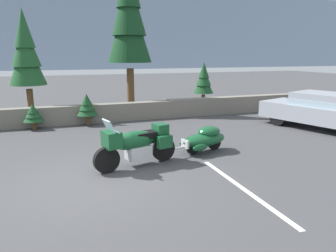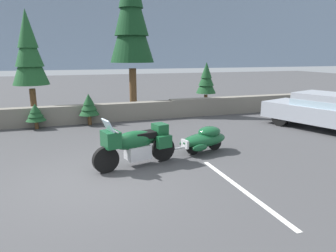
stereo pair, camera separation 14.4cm
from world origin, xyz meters
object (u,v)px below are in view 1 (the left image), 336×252
at_px(car_shaped_trailer, 205,138).
at_px(sedan_at_right_edge, 324,110).
at_px(pine_tree_secondary, 204,79).
at_px(pine_tree_far_right, 26,51).
at_px(touring_motorcycle, 136,143).
at_px(pine_tree_tall, 129,13).

height_order(car_shaped_trailer, sedan_at_right_edge, sedan_at_right_edge).
distance_m(pine_tree_secondary, pine_tree_far_right, 8.78).
xyz_separation_m(touring_motorcycle, sedan_at_right_edge, (7.85, 1.64, 0.15)).
bearing_deg(car_shaped_trailer, pine_tree_far_right, 127.18).
relative_size(touring_motorcycle, pine_tree_far_right, 0.48).
distance_m(sedan_at_right_edge, pine_tree_tall, 9.57).
relative_size(pine_tree_tall, pine_tree_far_right, 1.59).
bearing_deg(pine_tree_far_right, touring_motorcycle, -68.01).
xyz_separation_m(car_shaped_trailer, pine_tree_tall, (-0.60, 7.17, 4.34)).
bearing_deg(pine_tree_secondary, pine_tree_tall, -178.75).
bearing_deg(pine_tree_tall, sedan_at_right_edge, -44.28).
bearing_deg(car_shaped_trailer, pine_tree_secondary, 64.57).
height_order(touring_motorcycle, sedan_at_right_edge, sedan_at_right_edge).
height_order(touring_motorcycle, pine_tree_secondary, pine_tree_secondary).
xyz_separation_m(pine_tree_tall, pine_tree_secondary, (4.05, 0.09, -3.20)).
distance_m(car_shaped_trailer, pine_tree_tall, 8.40).
height_order(touring_motorcycle, pine_tree_far_right, pine_tree_far_right).
xyz_separation_m(sedan_at_right_edge, pine_tree_secondary, (-2.19, 6.17, 0.77)).
bearing_deg(sedan_at_right_edge, pine_tree_secondary, 109.51).
height_order(pine_tree_secondary, pine_tree_far_right, pine_tree_far_right).
height_order(touring_motorcycle, pine_tree_tall, pine_tree_tall).
bearing_deg(touring_motorcycle, pine_tree_tall, 78.18).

